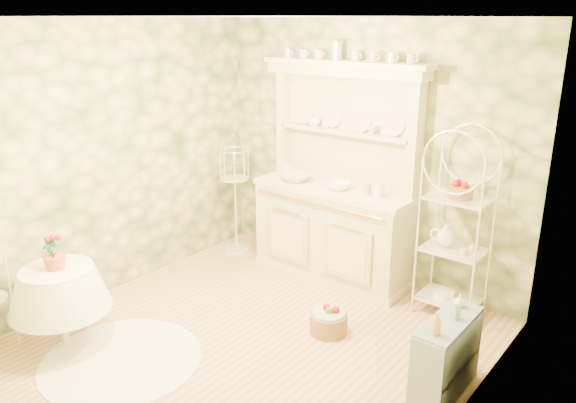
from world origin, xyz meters
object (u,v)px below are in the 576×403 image
Objects in this scene: kitchen_dresser at (334,174)px; round_table at (61,302)px; bakers_rack at (456,220)px; floor_basket at (328,320)px; birdcage_stand at (235,194)px; side_shelf at (446,358)px.

kitchen_dresser reaches higher than round_table.
floor_basket is (-0.70, -1.00, -0.83)m from bakers_rack.
kitchen_dresser is at bearing 7.30° from birdcage_stand.
birdcage_stand is at bearing 161.98° from side_shelf.
kitchen_dresser is 2.85× the size of round_table.
side_shelf is 1.19m from floor_basket.
bakers_rack is 1.42m from side_shelf.
kitchen_dresser is 1.57m from floor_basket.
bakers_rack reaches higher than floor_basket.
kitchen_dresser is at bearing 68.30° from round_table.
birdcage_stand is (-1.27, -0.16, -0.42)m from kitchen_dresser.
round_table is 2.18× the size of floor_basket.
floor_basket is at bearing 171.74° from side_shelf.
bakers_rack is 2.36× the size of round_table.
side_shelf is at bearing -18.14° from birdcage_stand.
kitchen_dresser is 1.58× the size of birdcage_stand.
bakers_rack is 1.47m from floor_basket.
side_shelf is at bearing -68.00° from bakers_rack.
side_shelf is 3.17m from round_table.
birdcage_stand is at bearing -172.70° from kitchen_dresser.
side_shelf is 1.88× the size of floor_basket.
bakers_rack is 5.13× the size of floor_basket.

